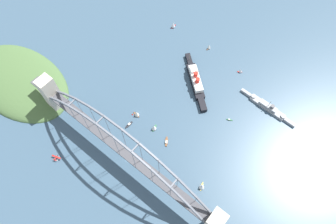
{
  "coord_description": "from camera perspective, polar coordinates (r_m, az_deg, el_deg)",
  "views": [
    {
      "loc": [
        113.86,
        -62.89,
        341.04
      ],
      "look_at": [
        0.0,
        79.09,
        8.0
      ],
      "focal_mm": 31.85,
      "sensor_mm": 36.0,
      "label": 1
    }
  ],
  "objects": [
    {
      "name": "seaplane_taxiing_near_bridge",
      "position": [
        384.68,
        -20.59,
        -8.19
      ],
      "size": [
        11.66,
        7.64,
        4.85
      ],
      "color": "#B7B7B2",
      "rests_on": "ground"
    },
    {
      "name": "small_boat_6",
      "position": [
        373.57,
        -2.7,
        -2.95
      ],
      "size": [
        6.91,
        10.13,
        10.43
      ],
      "color": "#2D6B3D",
      "rests_on": "ground"
    },
    {
      "name": "ocean_liner",
      "position": [
        409.61,
        5.3,
        6.05
      ],
      "size": [
        78.27,
        67.17,
        19.52
      ],
      "color": "black",
      "rests_on": "ground"
    },
    {
      "name": "small_boat_8",
      "position": [
        432.65,
        13.72,
        7.67
      ],
      "size": [
        6.41,
        5.17,
        6.76
      ],
      "color": "#B2231E",
      "rests_on": "ground"
    },
    {
      "name": "small_boat_4",
      "position": [
        382.62,
        -7.48,
        -2.41
      ],
      "size": [
        3.52,
        12.15,
        2.05
      ],
      "color": "black",
      "rests_on": "ground"
    },
    {
      "name": "small_boat_0",
      "position": [
        474.97,
        1.01,
        16.37
      ],
      "size": [
        5.54,
        9.82,
        11.5
      ],
      "color": "#B2231E",
      "rests_on": "ground"
    },
    {
      "name": "ground_plane",
      "position": [
        365.0,
        -7.89,
        -9.14
      ],
      "size": [
        1400.0,
        1400.0,
        0.0
      ],
      "primitive_type": "plane",
      "color": "#385166"
    },
    {
      "name": "headland_west_shore",
      "position": [
        463.25,
        -26.79,
        5.25
      ],
      "size": [
        167.25,
        100.42,
        25.44
      ],
      "color": "#476638",
      "rests_on": "ground"
    },
    {
      "name": "small_boat_7",
      "position": [
        450.81,
        7.86,
        12.29
      ],
      "size": [
        4.7,
        7.85,
        8.9
      ],
      "color": "brown",
      "rests_on": "ground"
    },
    {
      "name": "naval_cruiser",
      "position": [
        410.13,
        18.62,
        0.88
      ],
      "size": [
        82.77,
        11.71,
        17.13
      ],
      "color": "gray",
      "rests_on": "ground"
    },
    {
      "name": "small_boat_5",
      "position": [
        349.38,
        6.5,
        -13.97
      ],
      "size": [
        7.45,
        10.36,
        10.67
      ],
      "color": "gold",
      "rests_on": "ground"
    },
    {
      "name": "small_boat_1",
      "position": [
        383.93,
        -6.02,
        -0.3
      ],
      "size": [
        10.54,
        6.48,
        10.93
      ],
      "color": "brown",
      "rests_on": "ground"
    },
    {
      "name": "small_boat_3",
      "position": [
        369.47,
        -0.3,
        -5.71
      ],
      "size": [
        8.8,
        11.77,
        2.23
      ],
      "color": "brown",
      "rests_on": "ground"
    },
    {
      "name": "small_boat_2",
      "position": [
        390.63,
        11.66,
        -1.45
      ],
      "size": [
        7.77,
        4.41,
        1.97
      ],
      "color": "#2D6B3D",
      "rests_on": "ground"
    },
    {
      "name": "harbor_arch_bridge",
      "position": [
        335.24,
        -8.56,
        -7.3
      ],
      "size": [
        305.54,
        17.97,
        80.75
      ],
      "color": "beige",
      "rests_on": "ground"
    },
    {
      "name": "channel_marker_buoy",
      "position": [
        388.67,
        -6.86,
        -0.4
      ],
      "size": [
        2.2,
        2.2,
        2.75
      ],
      "color": "red",
      "rests_on": "ground"
    }
  ]
}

